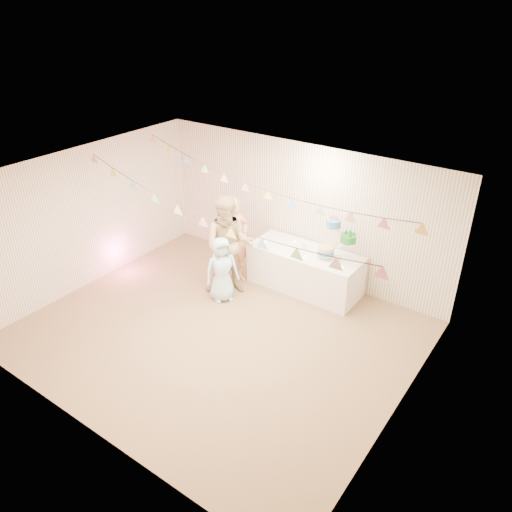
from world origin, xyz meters
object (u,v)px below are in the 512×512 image
Objects in this scene: cake_stand at (336,240)px; person_adult_a at (234,241)px; table at (305,270)px; person_child at (222,269)px; person_adult_b at (229,246)px.

person_adult_a is (-1.75, -0.62, -0.27)m from cake_stand.
table is 2.70× the size of cake_stand.
cake_stand is 0.44× the size of person_adult_a.
person_child is at bearing -151.75° from person_adult_a.
cake_stand is 1.88m from person_adult_b.
cake_stand is at bearing -59.13° from person_adult_a.
table is 1.70× the size of person_child.
person_adult_b is 0.44m from person_child.
person_adult_b is at bearing -146.27° from person_adult_a.
person_adult_a is 1.41× the size of person_child.
person_adult_a is (-1.20, -0.57, 0.47)m from table.
person_adult_a reaches higher than person_child.
person_child is at bearing -141.86° from cake_stand.
cake_stand is at bearing -16.91° from person_child.
person_adult_a is at bearing 79.18° from person_adult_b.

